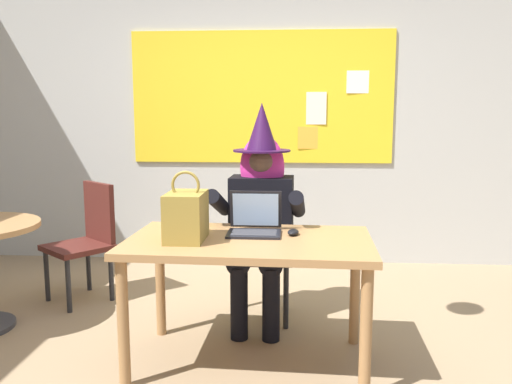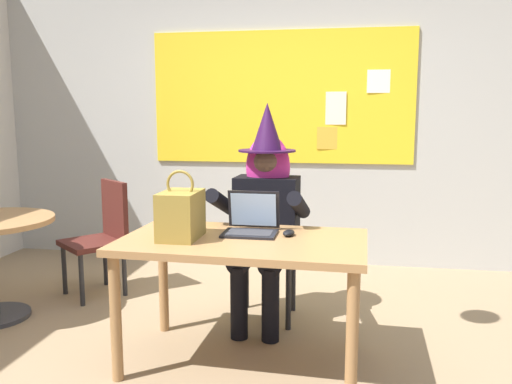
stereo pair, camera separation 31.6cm
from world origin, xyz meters
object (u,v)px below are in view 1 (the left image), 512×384
(chair_at_desk, at_px, (262,242))
(person_costumed, at_px, (261,204))
(desk_main, at_px, (249,254))
(laptop, at_px, (255,224))
(handbag, at_px, (186,216))
(chair_spare_by_window, at_px, (87,236))
(computer_mouse, at_px, (293,232))

(chair_at_desk, xyz_separation_m, person_costumed, (-0.00, -0.12, 0.29))
(desk_main, relative_size, laptop, 4.51)
(laptop, relative_size, handbag, 0.80)
(chair_at_desk, xyz_separation_m, chair_spare_by_window, (-1.34, 0.22, -0.02))
(chair_at_desk, relative_size, chair_spare_by_window, 1.03)
(person_costumed, relative_size, chair_spare_by_window, 1.67)
(handbag, bearing_deg, person_costumed, 62.08)
(computer_mouse, height_order, chair_spare_by_window, chair_spare_by_window)
(chair_spare_by_window, bearing_deg, handbag, 83.23)
(chair_spare_by_window, bearing_deg, desk_main, 93.12)
(person_costumed, xyz_separation_m, computer_mouse, (0.22, -0.53, -0.07))
(desk_main, xyz_separation_m, chair_at_desk, (0.03, 0.75, -0.12))
(person_costumed, xyz_separation_m, laptop, (-0.00, -0.49, -0.03))
(handbag, height_order, chair_spare_by_window, handbag)
(chair_at_desk, relative_size, computer_mouse, 8.78)
(chair_at_desk, distance_m, handbag, 0.95)
(desk_main, xyz_separation_m, handbag, (-0.34, -0.05, 0.22))
(chair_at_desk, bearing_deg, chair_spare_by_window, -99.76)
(desk_main, bearing_deg, laptop, 81.92)
(desk_main, bearing_deg, computer_mouse, 22.88)
(desk_main, relative_size, chair_at_desk, 1.49)
(desk_main, distance_m, chair_at_desk, 0.76)
(chair_at_desk, bearing_deg, desk_main, -2.49)
(chair_spare_by_window, bearing_deg, chair_at_desk, 120.29)
(laptop, distance_m, handbag, 0.41)
(desk_main, height_order, chair_spare_by_window, chair_spare_by_window)
(computer_mouse, relative_size, chair_spare_by_window, 0.12)
(person_costumed, xyz_separation_m, chair_spare_by_window, (-1.34, 0.34, -0.32))
(person_costumed, relative_size, handbag, 3.90)
(laptop, bearing_deg, handbag, -151.76)
(computer_mouse, bearing_deg, desk_main, -144.76)
(person_costumed, distance_m, computer_mouse, 0.57)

